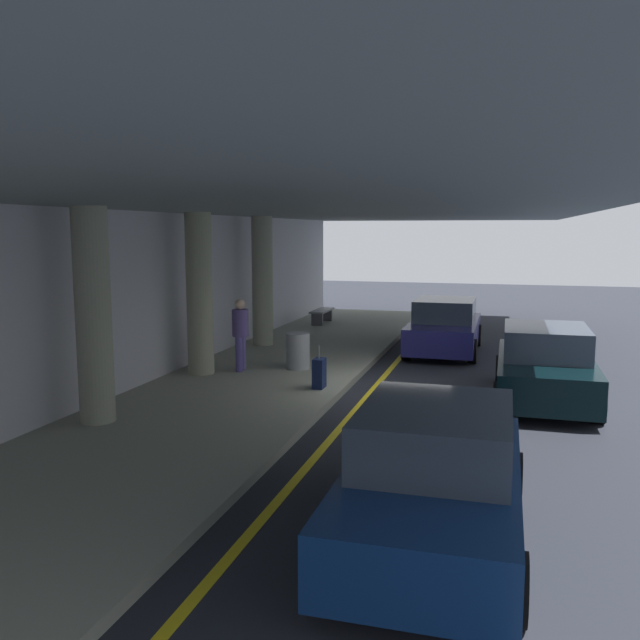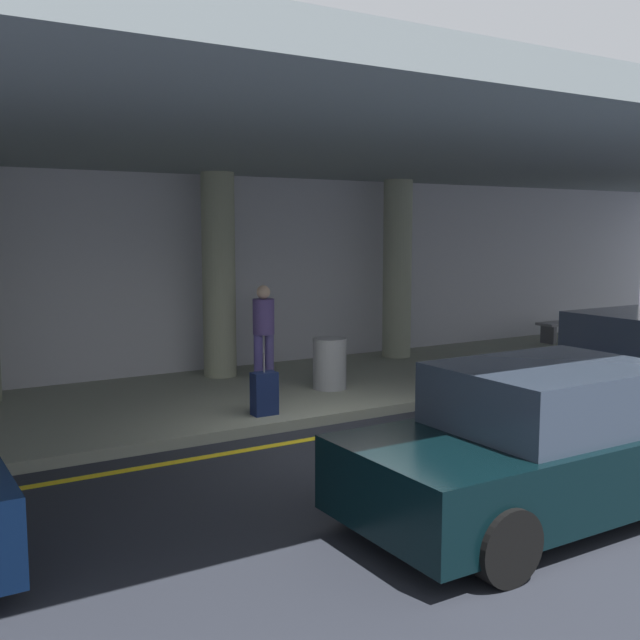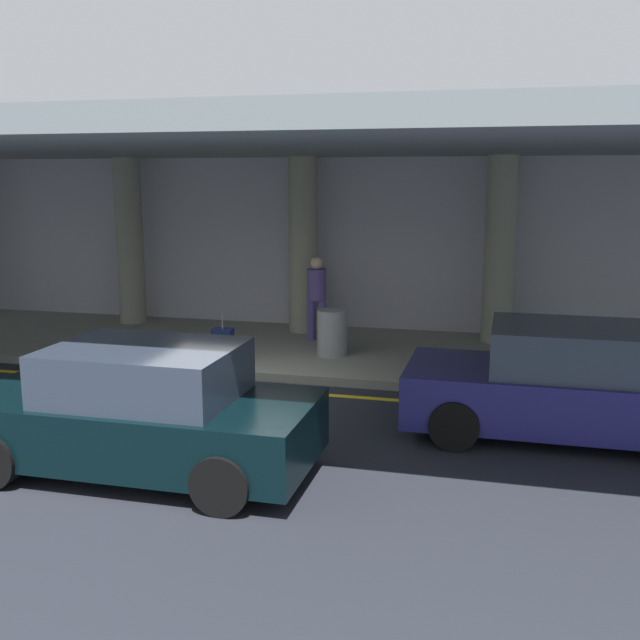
% 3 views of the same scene
% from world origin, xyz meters
% --- Properties ---
extents(ground_plane, '(60.00, 60.00, 0.00)m').
position_xyz_m(ground_plane, '(0.00, 0.00, 0.00)').
color(ground_plane, '#22252C').
extents(sidewalk, '(26.00, 4.20, 0.15)m').
position_xyz_m(sidewalk, '(0.00, 3.10, 0.07)').
color(sidewalk, gray).
rests_on(sidewalk, ground).
extents(lane_stripe_yellow, '(26.00, 0.14, 0.01)m').
position_xyz_m(lane_stripe_yellow, '(0.00, 0.50, 0.00)').
color(lane_stripe_yellow, yellow).
rests_on(lane_stripe_yellow, ground).
extents(support_column_center, '(0.59, 0.59, 3.65)m').
position_xyz_m(support_column_center, '(0.00, 4.49, 1.97)').
color(support_column_center, gray).
rests_on(support_column_center, sidewalk).
extents(support_column_right_mid, '(0.59, 0.59, 3.65)m').
position_xyz_m(support_column_right_mid, '(4.00, 4.49, 1.97)').
color(support_column_right_mid, gray).
rests_on(support_column_right_mid, sidewalk).
extents(ceiling_overhang, '(28.00, 13.20, 0.30)m').
position_xyz_m(ceiling_overhang, '(0.00, 2.60, 3.95)').
color(ceiling_overhang, gray).
rests_on(ceiling_overhang, support_column_far_left).
extents(terminal_back_wall, '(26.00, 0.30, 3.80)m').
position_xyz_m(terminal_back_wall, '(0.00, 5.35, 1.90)').
color(terminal_back_wall, '#B2B2BC').
rests_on(terminal_back_wall, ground).
extents(car_black, '(4.10, 1.92, 1.50)m').
position_xyz_m(car_black, '(0.14, -2.98, 0.71)').
color(car_black, black).
rests_on(car_black, ground).
extents(car_navy_no2, '(4.10, 1.92, 1.50)m').
position_xyz_m(car_navy_no2, '(5.00, -0.55, 0.71)').
color(car_navy_no2, navy).
rests_on(car_navy_no2, ground).
extents(traveler_with_luggage, '(0.38, 0.38, 1.68)m').
position_xyz_m(traveler_with_luggage, '(0.50, 3.72, 1.11)').
color(traveler_with_luggage, '#4E4490').
rests_on(traveler_with_luggage, sidewalk).
extents(suitcase_upright_primary, '(0.36, 0.22, 0.90)m').
position_xyz_m(suitcase_upright_primary, '(-0.64, 1.49, 0.46)').
color(suitcase_upright_primary, '#121E45').
rests_on(suitcase_upright_primary, sidewalk).
extents(bench_metal, '(1.60, 0.50, 0.48)m').
position_xyz_m(bench_metal, '(8.72, 4.05, 0.50)').
color(bench_metal, slate).
rests_on(bench_metal, sidewalk).
extents(trash_bin_steel, '(0.56, 0.56, 0.85)m').
position_xyz_m(trash_bin_steel, '(1.11, 2.51, 0.57)').
color(trash_bin_steel, gray).
rests_on(trash_bin_steel, sidewalk).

